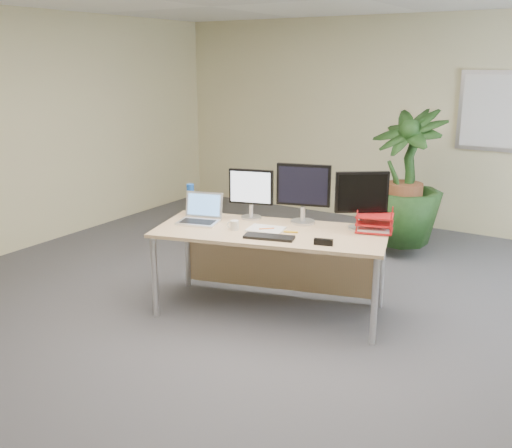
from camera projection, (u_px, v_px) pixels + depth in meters
The scene contains 16 objects.
floor at pixel (246, 344), 4.46m from camera, with size 8.00×8.00×0.00m, color #444449.
back_wall at pixel (414, 123), 7.35m from camera, with size 7.00×0.04×2.70m, color beige.
desk at pixel (273, 244), 4.97m from camera, with size 2.09×1.32×0.75m.
floor_plant at pixel (404, 190), 6.31m from camera, with size 0.84×0.84×1.50m, color #163312.
monitor_left at pixel (251, 191), 5.12m from camera, with size 0.40×0.18×0.45m.
monitor_right at pixel (303, 190), 4.96m from camera, with size 0.47×0.21×0.53m.
monitor_dark at pixel (362, 197), 4.77m from camera, with size 0.39×0.30×0.50m.
laptop at pixel (201, 215), 5.07m from camera, with size 0.42×0.39×0.25m.
keyboard at pixel (269, 237), 4.61m from camera, with size 0.41×0.14×0.02m, color black.
coffee_mug at pixel (234, 225), 4.83m from camera, with size 0.11×0.07×0.08m.
spiral_notebook at pixel (266, 229), 4.84m from camera, with size 0.30×0.22×0.01m, color silver.
orange_pen at pixel (267, 229), 4.82m from camera, with size 0.01×0.01×0.13m, color orange.
yellow_highlighter at pixel (291, 232), 4.76m from camera, with size 0.02×0.02×0.12m, color gold.
water_bottle at pixel (191, 200), 5.30m from camera, with size 0.07×0.07×0.29m.
letter_tray at pixel (374, 224), 4.77m from camera, with size 0.35×0.30×0.14m.
stapler at pixel (323, 242), 4.44m from camera, with size 0.15×0.04×0.05m, color black.
Camera 1 is at (2.19, -3.38, 2.14)m, focal length 40.00 mm.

